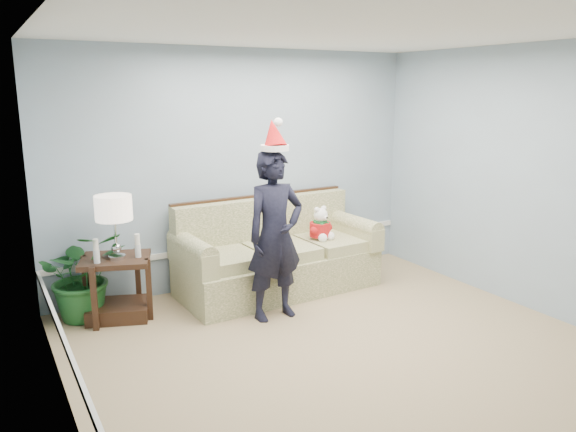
# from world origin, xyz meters

# --- Properties ---
(room_shell) EXTENTS (4.54, 5.04, 2.74)m
(room_shell) POSITION_xyz_m (0.00, 0.00, 1.35)
(room_shell) COLOR tan
(room_shell) RESTS_ON ground
(wainscot_trim) EXTENTS (4.49, 4.99, 0.06)m
(wainscot_trim) POSITION_xyz_m (-1.18, 1.18, 0.45)
(wainscot_trim) COLOR white
(wainscot_trim) RESTS_ON room_shell
(sofa) EXTENTS (2.27, 1.05, 1.04)m
(sofa) POSITION_xyz_m (0.21, 2.04, 0.37)
(sofa) COLOR #53642F
(sofa) RESTS_ON room_shell
(side_table) EXTENTS (0.79, 0.73, 0.63)m
(side_table) POSITION_xyz_m (-1.56, 2.08, 0.24)
(side_table) COLOR #381E14
(side_table) RESTS_ON room_shell
(table_lamp) EXTENTS (0.35, 0.35, 0.63)m
(table_lamp) POSITION_xyz_m (-1.55, 2.03, 1.11)
(table_lamp) COLOR silver
(table_lamp) RESTS_ON side_table
(candle_pair) EXTENTS (0.45, 0.06, 0.24)m
(candle_pair) POSITION_xyz_m (-1.55, 1.98, 0.74)
(candle_pair) COLOR silver
(candle_pair) RESTS_ON side_table
(houseplant) EXTENTS (0.82, 0.71, 0.90)m
(houseplant) POSITION_xyz_m (-1.85, 2.23, 0.45)
(houseplant) COLOR #1E5A25
(houseplant) RESTS_ON room_shell
(man) EXTENTS (0.63, 0.43, 1.69)m
(man) POSITION_xyz_m (-0.17, 1.33, 0.84)
(man) COLOR black
(man) RESTS_ON room_shell
(santa_hat) EXTENTS (0.27, 0.31, 0.32)m
(santa_hat) POSITION_xyz_m (-0.17, 1.34, 1.81)
(santa_hat) COLOR white
(santa_hat) RESTS_ON man
(teddy_bear) EXTENTS (0.29, 0.30, 0.40)m
(teddy_bear) POSITION_xyz_m (0.73, 1.91, 0.69)
(teddy_bear) COLOR white
(teddy_bear) RESTS_ON sofa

